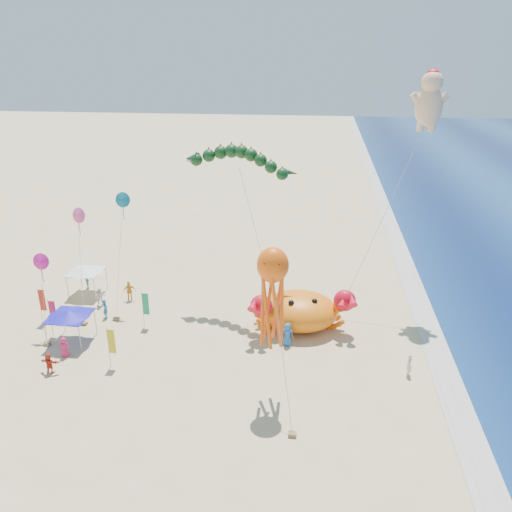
{
  "coord_description": "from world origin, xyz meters",
  "views": [
    {
      "loc": [
        2.74,
        -33.17,
        20.78
      ],
      "look_at": [
        -2.0,
        2.0,
        6.5
      ],
      "focal_mm": 35.0,
      "sensor_mm": 36.0,
      "label": 1
    }
  ],
  "objects_px": {
    "octopus_kite": "(273,290)",
    "dragon_kite": "(238,163)",
    "crab_inflatable": "(299,310)",
    "cherub_kite": "(429,100)",
    "canopy_white": "(86,270)",
    "canopy_blue": "(69,314)"
  },
  "relations": [
    {
      "from": "crab_inflatable",
      "to": "dragon_kite",
      "type": "relative_size",
      "value": 0.61
    },
    {
      "from": "octopus_kite",
      "to": "dragon_kite",
      "type": "bearing_deg",
      "value": 108.56
    },
    {
      "from": "cherub_kite",
      "to": "canopy_white",
      "type": "height_order",
      "value": "cherub_kite"
    },
    {
      "from": "dragon_kite",
      "to": "cherub_kite",
      "type": "height_order",
      "value": "cherub_kite"
    },
    {
      "from": "cherub_kite",
      "to": "canopy_white",
      "type": "xyz_separation_m",
      "value": [
        -29.3,
        -2.85,
        -15.13
      ]
    },
    {
      "from": "octopus_kite",
      "to": "canopy_blue",
      "type": "distance_m",
      "value": 17.38
    },
    {
      "from": "cherub_kite",
      "to": "canopy_blue",
      "type": "bearing_deg",
      "value": -157.69
    },
    {
      "from": "crab_inflatable",
      "to": "dragon_kite",
      "type": "xyz_separation_m",
      "value": [
        -5.57,
        3.76,
        11.02
      ]
    },
    {
      "from": "crab_inflatable",
      "to": "canopy_blue",
      "type": "height_order",
      "value": "crab_inflatable"
    },
    {
      "from": "dragon_kite",
      "to": "canopy_blue",
      "type": "xyz_separation_m",
      "value": [
        -11.84,
        -8.25,
        -10.21
      ]
    },
    {
      "from": "dragon_kite",
      "to": "canopy_white",
      "type": "relative_size",
      "value": 4.38
    },
    {
      "from": "cherub_kite",
      "to": "octopus_kite",
      "type": "relative_size",
      "value": 1.93
    },
    {
      "from": "crab_inflatable",
      "to": "canopy_white",
      "type": "relative_size",
      "value": 2.69
    },
    {
      "from": "dragon_kite",
      "to": "canopy_blue",
      "type": "relative_size",
      "value": 4.23
    },
    {
      "from": "dragon_kite",
      "to": "octopus_kite",
      "type": "height_order",
      "value": "dragon_kite"
    },
    {
      "from": "crab_inflatable",
      "to": "canopy_white",
      "type": "xyz_separation_m",
      "value": [
        -19.92,
        3.66,
        0.81
      ]
    },
    {
      "from": "octopus_kite",
      "to": "canopy_blue",
      "type": "xyz_separation_m",
      "value": [
        -16.05,
        4.29,
        -5.11
      ]
    },
    {
      "from": "dragon_kite",
      "to": "canopy_blue",
      "type": "bearing_deg",
      "value": -145.14
    },
    {
      "from": "canopy_white",
      "to": "crab_inflatable",
      "type": "bearing_deg",
      "value": -10.4
    },
    {
      "from": "crab_inflatable",
      "to": "cherub_kite",
      "type": "distance_m",
      "value": 19.61
    },
    {
      "from": "dragon_kite",
      "to": "cherub_kite",
      "type": "bearing_deg",
      "value": 10.4
    },
    {
      "from": "crab_inflatable",
      "to": "cherub_kite",
      "type": "bearing_deg",
      "value": 34.75
    }
  ]
}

